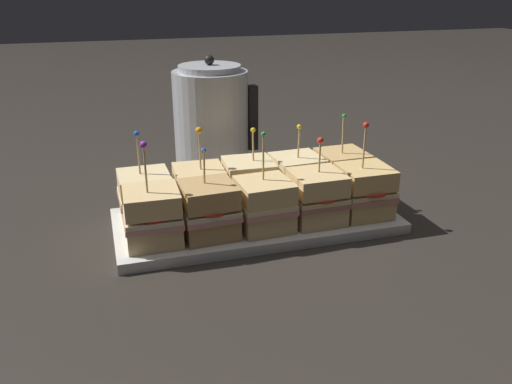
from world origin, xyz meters
name	(u,v)px	position (x,y,z in m)	size (l,w,h in m)	color
ground_plane	(256,226)	(0.00, 0.00, 0.00)	(6.00, 6.00, 0.00)	#2D2823
serving_platter	(256,221)	(0.00, 0.00, 0.01)	(0.49, 0.22, 0.02)	silver
sandwich_front_far_left	(153,216)	(-0.18, -0.05, 0.06)	(0.09, 0.09, 0.17)	#DBB77A
sandwich_front_left	(209,210)	(-0.09, -0.05, 0.06)	(0.09, 0.09, 0.15)	tan
sandwich_front_center	(264,205)	(0.00, -0.05, 0.06)	(0.09, 0.09, 0.17)	#DBB77A
sandwich_front_right	(317,197)	(0.09, -0.05, 0.06)	(0.09, 0.09, 0.15)	#DBB77A
sandwich_front_far_right	(364,191)	(0.18, -0.04, 0.06)	(0.09, 0.09, 0.17)	tan
sandwich_back_far_left	(145,196)	(-0.19, 0.04, 0.06)	(0.09, 0.09, 0.16)	beige
sandwich_back_left	(199,190)	(-0.09, 0.05, 0.06)	(0.09, 0.09, 0.16)	#DBB77A
sandwich_back_center	(249,184)	(0.00, 0.05, 0.06)	(0.09, 0.09, 0.15)	beige
sandwich_back_right	(297,179)	(0.09, 0.04, 0.06)	(0.09, 0.09, 0.15)	beige
sandwich_back_far_right	(342,174)	(0.18, 0.05, 0.06)	(0.09, 0.09, 0.16)	tan
kettle_steel	(212,124)	(-0.02, 0.26, 0.12)	(0.18, 0.16, 0.26)	#B7BABF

